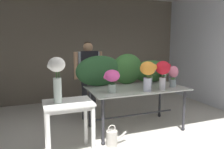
# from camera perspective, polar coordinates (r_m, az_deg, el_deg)

# --- Properties ---
(ground_plane) EXTENTS (8.61, 8.61, 0.00)m
(ground_plane) POSITION_cam_1_polar(r_m,az_deg,el_deg) (4.50, -0.16, -12.41)
(ground_plane) COLOR beige
(wall_back) EXTENTS (5.61, 0.12, 2.86)m
(wall_back) POSITION_cam_1_polar(r_m,az_deg,el_deg) (6.07, -6.76, 6.88)
(wall_back) COLOR #706656
(wall_back) RESTS_ON ground
(wall_right) EXTENTS (0.12, 4.03, 2.86)m
(wall_right) POSITION_cam_1_polar(r_m,az_deg,el_deg) (5.82, 26.79, 5.91)
(wall_right) COLOR silver
(wall_right) RESTS_ON ground
(display_table_glass) EXTENTS (1.76, 0.98, 0.80)m
(display_table_glass) POSITION_cam_1_polar(r_m,az_deg,el_deg) (3.98, 6.49, -5.12)
(display_table_glass) COLOR beige
(display_table_glass) RESTS_ON ground
(side_table_white) EXTENTS (0.68, 0.52, 0.79)m
(side_table_white) POSITION_cam_1_polar(r_m,az_deg,el_deg) (3.13, -11.62, -9.32)
(side_table_white) COLOR white
(side_table_white) RESTS_ON ground
(florist) EXTENTS (0.60, 0.24, 1.62)m
(florist) POSITION_cam_1_polar(r_m,az_deg,el_deg) (4.43, -6.31, 0.65)
(florist) COLOR #232328
(florist) RESTS_ON ground
(foliage_backdrop) EXTENTS (1.99, 0.30, 0.60)m
(foliage_backdrop) POSITION_cam_1_polar(r_m,az_deg,el_deg) (4.20, 3.37, 1.08)
(foliage_backdrop) COLOR #28562D
(foliage_backdrop) RESTS_ON display_table_glass
(vase_rosy_peonies) EXTENTS (0.18, 0.18, 0.40)m
(vase_rosy_peonies) POSITION_cam_1_polar(r_m,az_deg,el_deg) (4.09, 16.07, -0.09)
(vase_rosy_peonies) COLOR silver
(vase_rosy_peonies) RESTS_ON display_table_glass
(vase_fuchsia_roses) EXTENTS (0.28, 0.26, 0.39)m
(vase_fuchsia_roses) POSITION_cam_1_polar(r_m,az_deg,el_deg) (3.49, 0.04, -0.96)
(vase_fuchsia_roses) COLOR silver
(vase_fuchsia_roses) RESTS_ON display_table_glass
(vase_scarlet_ranunculus) EXTENTS (0.23, 0.22, 0.41)m
(vase_scarlet_ranunculus) POSITION_cam_1_polar(r_m,az_deg,el_deg) (4.41, 13.72, 1.13)
(vase_scarlet_ranunculus) COLOR silver
(vase_scarlet_ranunculus) RESTS_ON display_table_glass
(vase_sunset_anemones) EXTENTS (0.30, 0.27, 0.51)m
(vase_sunset_anemones) POSITION_cam_1_polar(r_m,az_deg,el_deg) (3.64, 9.63, 0.46)
(vase_sunset_anemones) COLOR silver
(vase_sunset_anemones) RESTS_ON display_table_glass
(vase_violet_carnations) EXTENTS (0.26, 0.25, 0.44)m
(vase_violet_carnations) POSITION_cam_1_polar(r_m,az_deg,el_deg) (4.11, 10.11, 1.03)
(vase_violet_carnations) COLOR silver
(vase_violet_carnations) RESTS_ON display_table_glass
(vase_crimson_snapdragons) EXTENTS (0.26, 0.25, 0.51)m
(vase_crimson_snapdragons) POSITION_cam_1_polar(r_m,az_deg,el_deg) (3.78, 13.47, 0.89)
(vase_crimson_snapdragons) COLOR silver
(vase_crimson_snapdragons) RESTS_ON display_table_glass
(vase_white_roses_tall) EXTENTS (0.24, 0.23, 0.64)m
(vase_white_roses_tall) POSITION_cam_1_polar(r_m,az_deg,el_deg) (2.99, -14.54, -0.05)
(vase_white_roses_tall) COLOR silver
(vase_white_roses_tall) RESTS_ON side_table_white
(watering_can) EXTENTS (0.35, 0.18, 0.34)m
(watering_can) POSITION_cam_1_polar(r_m,az_deg,el_deg) (3.51, 0.02, -16.56)
(watering_can) COLOR #B7B2A8
(watering_can) RESTS_ON ground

